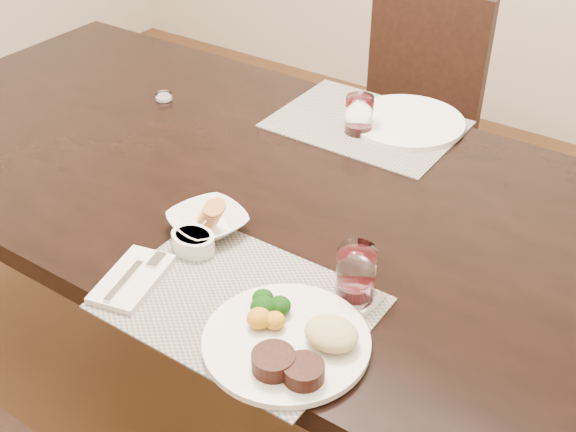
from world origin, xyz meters
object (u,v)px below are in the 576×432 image
Objects in this scene: cracker_bowl at (208,222)px; far_plate at (407,121)px; chair_far at (408,113)px; dinner_plate at (292,341)px; wine_glass_near at (356,274)px; steak_knife at (341,338)px.

far_plate is at bearing 78.94° from cracker_bowl.
far_plate is at bearing -66.13° from chair_far.
dinner_plate is (0.43, -1.34, 0.27)m from chair_far.
dinner_plate is at bearing -72.23° from chair_far.
chair_far is 1.44m from dinner_plate.
wine_glass_near is 0.68m from far_plate.
steak_knife is at bearing -71.19° from far_plate.
chair_far is 1.39m from steak_knife.
far_plate is at bearing 83.17° from dinner_plate.
dinner_plate is 0.18m from wine_glass_near.
dinner_plate is 0.85m from far_plate.
chair_far is at bearing 114.75° from steak_knife.
wine_glass_near is at bearing -0.00° from cracker_bowl.
cracker_bowl is (-0.33, 0.18, 0.00)m from dinner_plate.
wine_glass_near is (0.02, 0.18, 0.03)m from dinner_plate.
dinner_plate reaches higher than steak_knife.
chair_far reaches higher than far_plate.
dinner_plate reaches higher than far_plate.
chair_far is 4.22× the size of steak_knife.
wine_glass_near reaches higher than steak_knife.
far_plate is (0.13, 0.65, -0.01)m from cracker_bowl.
steak_knife is 1.12× the size of cracker_bowl.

